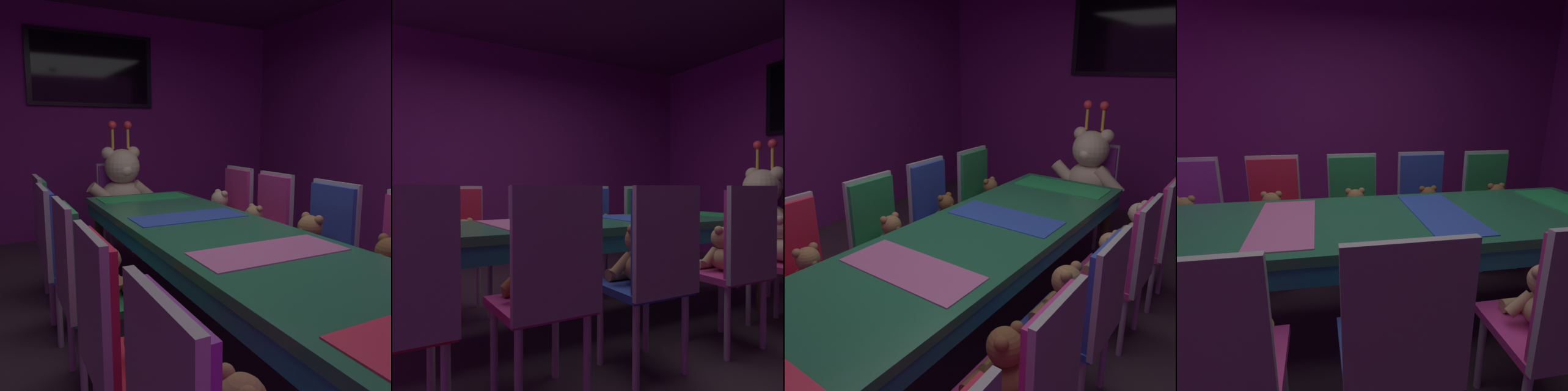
{
  "view_description": "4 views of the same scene",
  "coord_description": "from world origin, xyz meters",
  "views": [
    {
      "loc": [
        -1.19,
        -1.98,
        1.33
      ],
      "look_at": [
        0.04,
        0.42,
        0.89
      ],
      "focal_mm": 37.26,
      "sensor_mm": 36.0,
      "label": 1
    },
    {
      "loc": [
        2.35,
        -1.33,
        0.98
      ],
      "look_at": [
        0.12,
        -0.01,
        0.92
      ],
      "focal_mm": 36.37,
      "sensor_mm": 36.0,
      "label": 2
    },
    {
      "loc": [
        1.37,
        -1.72,
        1.75
      ],
      "look_at": [
        -0.2,
        0.43,
        0.87
      ],
      "focal_mm": 36.8,
      "sensor_mm": 36.0,
      "label": 3
    },
    {
      "loc": [
        1.65,
        -0.25,
        1.34
      ],
      "look_at": [
        0.15,
        0.01,
        0.91
      ],
      "focal_mm": 28.32,
      "sensor_mm": 36.0,
      "label": 4
    }
  ],
  "objects": [
    {
      "name": "wall_back",
      "position": [
        0.0,
        3.2,
        1.4
      ],
      "size": [
        5.2,
        0.12,
        2.8
      ],
      "primitive_type": "cube",
      "color": "#721E72",
      "rests_on": "ground_plane"
    },
    {
      "name": "teddy_right_2",
      "position": [
        0.66,
        -0.01,
        0.6
      ],
      "size": [
        0.27,
        0.34,
        0.32
      ],
      "rotation": [
        0.0,
        0.0,
        3.14
      ],
      "color": "#9E7247",
      "rests_on": "chair_right_2"
    },
    {
      "name": "teddy_right_1",
      "position": [
        0.68,
        -0.6,
        0.59
      ],
      "size": [
        0.26,
        0.33,
        0.31
      ],
      "rotation": [
        0.0,
        0.0,
        3.14
      ],
      "color": "brown",
      "rests_on": "chair_right_1"
    },
    {
      "name": "teddy_left_1",
      "position": [
        -0.68,
        -0.62,
        0.58
      ],
      "size": [
        0.23,
        0.3,
        0.28
      ],
      "color": "#9E7247",
      "rests_on": "chair_left_1"
    },
    {
      "name": "chair_right_4",
      "position": [
        0.83,
        1.22,
        0.6
      ],
      "size": [
        0.42,
        0.41,
        0.98
      ],
      "rotation": [
        0.0,
        0.0,
        3.14
      ],
      "color": "#CC338C",
      "rests_on": "ground_plane"
    },
    {
      "name": "throne_chair",
      "position": [
        0.0,
        2.13,
        0.6
      ],
      "size": [
        0.41,
        0.42,
        0.98
      ],
      "rotation": [
        0.0,
        0.0,
        -1.57
      ],
      "color": "purple",
      "rests_on": "ground_plane"
    },
    {
      "name": "chair_left_1",
      "position": [
        -0.82,
        -0.62,
        0.6
      ],
      "size": [
        0.42,
        0.41,
        0.98
      ],
      "color": "red",
      "rests_on": "ground_plane"
    },
    {
      "name": "teddy_left_3",
      "position": [
        -0.69,
        0.63,
        0.57
      ],
      "size": [
        0.22,
        0.29,
        0.27
      ],
      "color": "brown",
      "rests_on": "chair_left_3"
    },
    {
      "name": "chair_right_2",
      "position": [
        0.81,
        -0.01,
        0.6
      ],
      "size": [
        0.42,
        0.41,
        0.98
      ],
      "rotation": [
        0.0,
        0.0,
        3.14
      ],
      "color": "#2D47B2",
      "rests_on": "ground_plane"
    },
    {
      "name": "teddy_left_4",
      "position": [
        -0.66,
        1.23,
        0.58
      ],
      "size": [
        0.23,
        0.29,
        0.27
      ],
      "color": "olive",
      "rests_on": "chair_left_4"
    },
    {
      "name": "teddy_right_4",
      "position": [
        0.69,
        1.22,
        0.6
      ],
      "size": [
        0.26,
        0.34,
        0.32
      ],
      "rotation": [
        0.0,
        0.0,
        3.14
      ],
      "color": "beige",
      "rests_on": "chair_right_4"
    },
    {
      "name": "chair_left_2",
      "position": [
        -0.82,
        0.02,
        0.6
      ],
      "size": [
        0.42,
        0.41,
        0.98
      ],
      "color": "#268C4C",
      "rests_on": "ground_plane"
    },
    {
      "name": "chair_left_4",
      "position": [
        -0.8,
        1.23,
        0.6
      ],
      "size": [
        0.42,
        0.41,
        0.98
      ],
      "color": "#268C4C",
      "rests_on": "ground_plane"
    },
    {
      "name": "wall_tv",
      "position": [
        0.0,
        3.11,
        2.05
      ],
      "size": [
        1.51,
        0.06,
        0.87
      ],
      "color": "black"
    },
    {
      "name": "king_teddy_bear",
      "position": [
        0.0,
        1.95,
        0.76
      ],
      "size": [
        0.75,
        0.58,
        0.96
      ],
      "rotation": [
        0.0,
        0.0,
        -1.57
      ],
      "color": "beige",
      "rests_on": "throne_chair"
    },
    {
      "name": "ground_plane",
      "position": [
        0.0,
        0.0,
        0.0
      ],
      "size": [
        7.9,
        7.9,
        0.0
      ],
      "primitive_type": "plane",
      "color": "#3F2D38"
    },
    {
      "name": "teddy_left_2",
      "position": [
        -0.67,
        0.02,
        0.58
      ],
      "size": [
        0.23,
        0.3,
        0.28
      ],
      "color": "#9E7247",
      "rests_on": "chair_left_2"
    },
    {
      "name": "chair_right_3",
      "position": [
        0.81,
        0.64,
        0.6
      ],
      "size": [
        0.42,
        0.41,
        0.98
      ],
      "rotation": [
        0.0,
        0.0,
        3.14
      ],
      "color": "#CC338C",
      "rests_on": "ground_plane"
    },
    {
      "name": "banquet_table",
      "position": [
        0.0,
        -0.0,
        0.66
      ],
      "size": [
        0.9,
        3.17,
        0.75
      ],
      "color": "#26724C",
      "rests_on": "ground_plane"
    },
    {
      "name": "chair_left_3",
      "position": [
        -0.83,
        0.63,
        0.6
      ],
      "size": [
        0.42,
        0.41,
        0.98
      ],
      "color": "#2D47B2",
      "rests_on": "ground_plane"
    },
    {
      "name": "teddy_right_3",
      "position": [
        0.67,
        0.64,
        0.58
      ],
      "size": [
        0.23,
        0.3,
        0.28
      ],
      "rotation": [
        0.0,
        0.0,
        3.14
      ],
      "color": "tan",
      "rests_on": "chair_right_3"
    }
  ]
}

